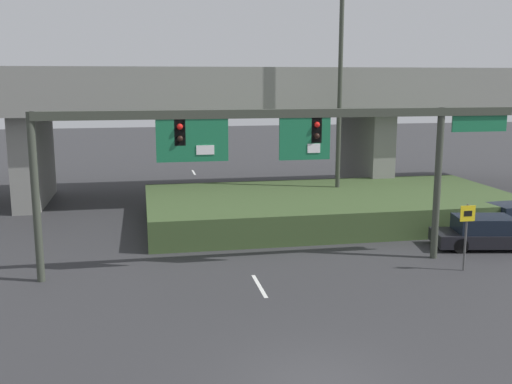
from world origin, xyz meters
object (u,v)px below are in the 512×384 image
at_px(highway_light_pole_near, 340,78).
at_px(parked_sedan_near_right, 486,233).
at_px(speed_limit_sign, 466,228).
at_px(signal_gantry, 274,139).

height_order(highway_light_pole_near, parked_sedan_near_right, highway_light_pole_near).
bearing_deg(parked_sedan_near_right, speed_limit_sign, -122.66).
xyz_separation_m(signal_gantry, parked_sedan_near_right, (9.61, 0.98, -4.36)).
bearing_deg(highway_light_pole_near, parked_sedan_near_right, -63.71).
height_order(speed_limit_sign, parked_sedan_near_right, speed_limit_sign).
bearing_deg(signal_gantry, parked_sedan_near_right, 5.82).
relative_size(signal_gantry, highway_light_pole_near, 1.34).
relative_size(speed_limit_sign, parked_sedan_near_right, 0.54).
distance_m(signal_gantry, highway_light_pole_near, 10.91).
xyz_separation_m(signal_gantry, speed_limit_sign, (7.05, -1.74, -3.32)).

